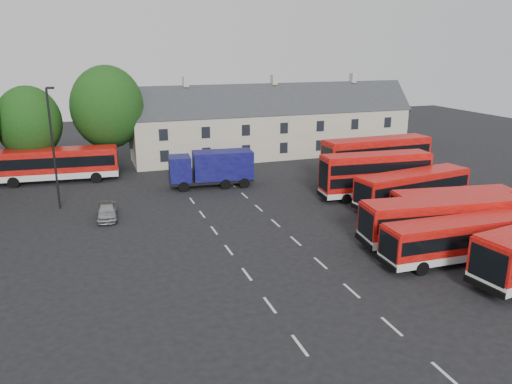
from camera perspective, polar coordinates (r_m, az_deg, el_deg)
ground at (r=32.70m, az=-2.16°, el=-7.94°), size 140.00×140.00×0.00m
lane_markings at (r=35.16m, az=0.81°, el=-6.12°), size 5.15×33.80×0.01m
terrace_houses at (r=63.47m, az=2.01°, el=7.66°), size 35.70×7.13×10.06m
bus_row_b at (r=34.45m, az=21.96°, el=-4.82°), size 10.10×2.58×2.84m
bus_row_c at (r=37.10m, az=20.54°, el=-2.76°), size 11.77×3.95×3.26m
bus_row_d at (r=41.66m, az=21.66°, el=-1.28°), size 9.94×3.61×2.75m
bus_row_e at (r=44.93m, az=17.47°, el=0.65°), size 11.22×4.13×3.10m
bus_dd_south at (r=46.62m, az=13.47°, el=2.14°), size 10.27×3.13×4.15m
bus_dd_north at (r=51.69m, az=13.55°, el=3.82°), size 11.34×2.95×4.62m
bus_north at (r=54.73m, az=-21.93°, el=3.16°), size 12.39×3.84×3.45m
box_truck at (r=49.23m, az=-5.01°, el=2.84°), size 8.33×3.33×3.55m
silver_car at (r=41.98m, az=-16.69°, el=-2.08°), size 1.83×4.02×1.34m
lamppost at (r=44.88m, az=-22.17°, el=4.94°), size 0.72×0.40×10.29m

